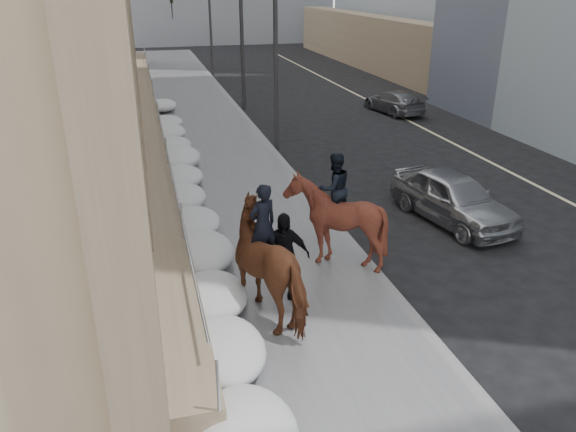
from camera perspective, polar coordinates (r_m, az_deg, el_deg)
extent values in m
plane|color=black|center=(10.91, 1.37, -14.22)|extent=(140.00, 140.00, 0.00)
cube|color=#5B5A5D|center=(19.62, -6.69, 3.35)|extent=(5.00, 80.00, 0.12)
cube|color=slate|center=(20.12, 0.72, 4.00)|extent=(0.24, 80.00, 0.12)
cube|color=#BFB78C|center=(23.39, 19.76, 5.23)|extent=(0.15, 70.00, 0.01)
cube|color=#816953|center=(29.00, -14.17, 10.04)|extent=(1.10, 44.00, 0.90)
cylinder|color=silver|center=(28.83, -13.44, 11.86)|extent=(0.06, 42.00, 0.06)
cube|color=black|center=(21.50, -15.81, 15.21)|extent=(0.20, 2.20, 4.50)
cylinder|color=#2D2D30|center=(23.12, -1.27, 16.51)|extent=(0.18, 0.18, 8.00)
cylinder|color=#2D2D30|center=(42.76, -7.91, 19.27)|extent=(0.18, 0.18, 8.00)
cylinder|color=#2D2D30|center=(31.03, -4.66, 16.23)|extent=(0.20, 0.20, 6.00)
imported|color=black|center=(30.43, -11.72, 20.08)|extent=(0.18, 0.22, 1.10)
ellipsoid|color=silver|center=(10.40, -6.53, -13.34)|extent=(1.50, 2.10, 0.68)
ellipsoid|color=silver|center=(13.81, -8.83, -3.60)|extent=(1.60, 2.20, 0.72)
ellipsoid|color=silver|center=(17.49, -10.64, 1.95)|extent=(1.40, 2.00, 0.64)
ellipsoid|color=silver|center=(21.26, -11.16, 5.86)|extent=(1.70, 2.30, 0.76)
ellipsoid|color=silver|center=(25.12, -12.08, 8.30)|extent=(1.50, 2.10, 0.66)
imported|color=#4E2917|center=(11.43, -1.35, -4.86)|extent=(2.18, 2.96, 2.28)
imported|color=black|center=(11.21, -1.56, -0.93)|extent=(0.74, 0.63, 1.72)
imported|color=#481E14|center=(13.48, 4.77, -0.50)|extent=(2.24, 2.41, 2.25)
imported|color=black|center=(13.32, 4.67, 2.87)|extent=(0.97, 0.83, 1.72)
imported|color=black|center=(12.09, -0.51, -4.03)|extent=(1.24, 0.75, 1.97)
imported|color=#989A9F|center=(16.99, 16.43, 1.83)|extent=(2.49, 4.58, 1.48)
imported|color=slate|center=(30.85, 10.71, 11.33)|extent=(2.32, 4.26, 1.17)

